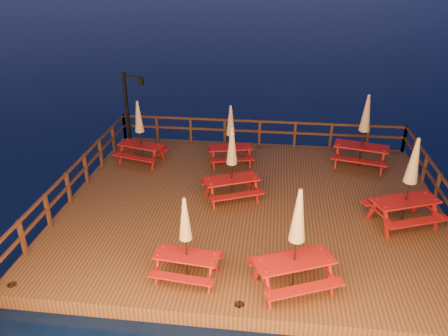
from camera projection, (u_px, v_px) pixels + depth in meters
The scene contains 12 objects.
ground at pixel (252, 213), 14.35m from camera, with size 500.00×500.00×0.00m, color black.
deck at pixel (252, 208), 14.26m from camera, with size 12.00×10.00×0.40m, color #492917.
deck_piles at pixel (251, 221), 14.48m from camera, with size 11.44×9.44×1.40m.
railing at pixel (256, 159), 15.42m from camera, with size 11.80×9.75×1.10m.
lamp_post at pixel (130, 101), 18.01m from camera, with size 0.85×0.18×3.00m.
picnic_table_0 at pixel (140, 131), 16.42m from camera, with size 2.03×1.81×2.45m.
picnic_table_1 at pixel (296, 239), 9.99m from camera, with size 2.35×2.17×2.71m.
picnic_table_2 at pixel (364, 130), 16.01m from camera, with size 2.28×2.02×2.80m.
picnic_table_3 at pixel (410, 181), 12.44m from camera, with size 2.39×2.20×2.78m.
picnic_table_4 at pixel (231, 134), 16.29m from camera, with size 1.92×1.71×2.34m.
picnic_table_5 at pixel (232, 163), 13.84m from camera, with size 2.20×2.04×2.53m.
picnic_table_6 at pixel (186, 238), 10.41m from camera, with size 1.72×1.47×2.28m.
Camera 1 is at (0.56, -12.23, 7.68)m, focal length 35.00 mm.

